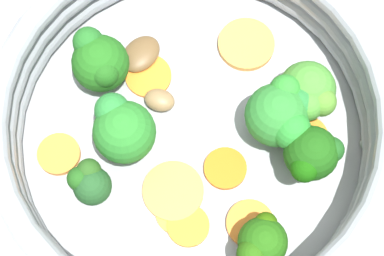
{
  "coord_description": "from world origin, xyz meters",
  "views": [
    {
      "loc": [
        0.08,
        -0.14,
        0.48
      ],
      "look_at": [
        0.0,
        0.0,
        0.03
      ],
      "focal_mm": 60.0,
      "sensor_mm": 36.0,
      "label": 1
    }
  ],
  "objects_px": {
    "broccoli_floret_0": "(308,94)",
    "broccoli_floret_5": "(282,114)",
    "broccoli_floret_1": "(261,243)",
    "carrot_slice_0": "(241,42)",
    "broccoli_floret_4": "(312,155)",
    "broccoli_floret_3": "(90,182)",
    "carrot_slice_1": "(178,213)",
    "carrot_slice_2": "(225,168)",
    "carrot_slice_5": "(250,223)",
    "carrot_slice_8": "(59,154)",
    "skillet": "(192,137)",
    "carrot_slice_4": "(188,226)",
    "broccoli_floret_6": "(122,128)",
    "mushroom_piece_0": "(160,100)",
    "broccoli_floret_2": "(99,62)",
    "carrot_slice_6": "(306,137)",
    "mushroom_piece_1": "(141,54)",
    "carrot_slice_3": "(148,76)",
    "carrot_slice_7": "(173,191)"
  },
  "relations": [
    {
      "from": "broccoli_floret_0",
      "to": "broccoli_floret_5",
      "type": "distance_m",
      "value": 0.03
    },
    {
      "from": "broccoli_floret_1",
      "to": "broccoli_floret_5",
      "type": "xyz_separation_m",
      "value": [
        -0.03,
        0.09,
        0.0
      ]
    },
    {
      "from": "carrot_slice_0",
      "to": "broccoli_floret_4",
      "type": "xyz_separation_m",
      "value": [
        0.09,
        -0.07,
        0.03
      ]
    },
    {
      "from": "carrot_slice_0",
      "to": "broccoli_floret_3",
      "type": "bearing_deg",
      "value": -102.86
    },
    {
      "from": "carrot_slice_1",
      "to": "carrot_slice_2",
      "type": "bearing_deg",
      "value": 73.31
    },
    {
      "from": "carrot_slice_5",
      "to": "carrot_slice_8",
      "type": "relative_size",
      "value": 1.09
    },
    {
      "from": "skillet",
      "to": "carrot_slice_5",
      "type": "xyz_separation_m",
      "value": [
        0.07,
        -0.04,
        0.01
      ]
    },
    {
      "from": "carrot_slice_4",
      "to": "broccoli_floret_5",
      "type": "relative_size",
      "value": 0.58
    },
    {
      "from": "carrot_slice_1",
      "to": "broccoli_floret_3",
      "type": "distance_m",
      "value": 0.07
    },
    {
      "from": "broccoli_floret_6",
      "to": "mushroom_piece_0",
      "type": "distance_m",
      "value": 0.05
    },
    {
      "from": "broccoli_floret_3",
      "to": "mushroom_piece_0",
      "type": "relative_size",
      "value": 1.47
    },
    {
      "from": "carrot_slice_2",
      "to": "carrot_slice_5",
      "type": "height_order",
      "value": "same"
    },
    {
      "from": "broccoli_floret_0",
      "to": "broccoli_floret_2",
      "type": "height_order",
      "value": "broccoli_floret_0"
    },
    {
      "from": "carrot_slice_5",
      "to": "carrot_slice_8",
      "type": "bearing_deg",
      "value": -170.29
    },
    {
      "from": "carrot_slice_1",
      "to": "carrot_slice_8",
      "type": "bearing_deg",
      "value": -176.37
    },
    {
      "from": "skillet",
      "to": "mushroom_piece_0",
      "type": "height_order",
      "value": "mushroom_piece_0"
    },
    {
      "from": "carrot_slice_1",
      "to": "carrot_slice_6",
      "type": "relative_size",
      "value": 1.0
    },
    {
      "from": "carrot_slice_2",
      "to": "broccoli_floret_5",
      "type": "xyz_separation_m",
      "value": [
        0.02,
        0.05,
        0.03
      ]
    },
    {
      "from": "broccoli_floret_0",
      "to": "carrot_slice_0",
      "type": "bearing_deg",
      "value": 159.58
    },
    {
      "from": "carrot_slice_4",
      "to": "broccoli_floret_0",
      "type": "height_order",
      "value": "broccoli_floret_0"
    },
    {
      "from": "carrot_slice_4",
      "to": "carrot_slice_8",
      "type": "distance_m",
      "value": 0.11
    },
    {
      "from": "carrot_slice_8",
      "to": "broccoli_floret_6",
      "type": "xyz_separation_m",
      "value": [
        0.04,
        0.03,
        0.03
      ]
    },
    {
      "from": "broccoli_floret_5",
      "to": "mushroom_piece_0",
      "type": "bearing_deg",
      "value": -163.33
    },
    {
      "from": "mushroom_piece_1",
      "to": "broccoli_floret_3",
      "type": "bearing_deg",
      "value": -76.63
    },
    {
      "from": "carrot_slice_1",
      "to": "carrot_slice_3",
      "type": "relative_size",
      "value": 0.89
    },
    {
      "from": "carrot_slice_4",
      "to": "carrot_slice_6",
      "type": "bearing_deg",
      "value": 67.13
    },
    {
      "from": "carrot_slice_0",
      "to": "carrot_slice_1",
      "type": "bearing_deg",
      "value": -79.71
    },
    {
      "from": "carrot_slice_4",
      "to": "broccoli_floret_4",
      "type": "distance_m",
      "value": 0.1
    },
    {
      "from": "carrot_slice_7",
      "to": "mushroom_piece_0",
      "type": "bearing_deg",
      "value": 128.77
    },
    {
      "from": "broccoli_floret_3",
      "to": "mushroom_piece_0",
      "type": "xyz_separation_m",
      "value": [
        0.01,
        0.08,
        -0.01
      ]
    },
    {
      "from": "skillet",
      "to": "carrot_slice_6",
      "type": "xyz_separation_m",
      "value": [
        0.08,
        0.04,
        0.01
      ]
    },
    {
      "from": "carrot_slice_0",
      "to": "carrot_slice_3",
      "type": "bearing_deg",
      "value": -128.16
    },
    {
      "from": "carrot_slice_3",
      "to": "carrot_slice_6",
      "type": "height_order",
      "value": "carrot_slice_6"
    },
    {
      "from": "broccoli_floret_6",
      "to": "broccoli_floret_3",
      "type": "bearing_deg",
      "value": -91.0
    },
    {
      "from": "skillet",
      "to": "carrot_slice_2",
      "type": "xyz_separation_m",
      "value": [
        0.04,
        -0.01,
        0.01
      ]
    },
    {
      "from": "carrot_slice_7",
      "to": "broccoli_floret_4",
      "type": "xyz_separation_m",
      "value": [
        0.08,
        0.07,
        0.03
      ]
    },
    {
      "from": "carrot_slice_0",
      "to": "carrot_slice_6",
      "type": "height_order",
      "value": "same"
    },
    {
      "from": "skillet",
      "to": "carrot_slice_3",
      "type": "relative_size",
      "value": 7.53
    },
    {
      "from": "broccoli_floret_1",
      "to": "mushroom_piece_0",
      "type": "relative_size",
      "value": 1.89
    },
    {
      "from": "carrot_slice_1",
      "to": "carrot_slice_8",
      "type": "xyz_separation_m",
      "value": [
        -0.1,
        -0.01,
        0.0
      ]
    },
    {
      "from": "broccoli_floret_5",
      "to": "broccoli_floret_0",
      "type": "bearing_deg",
      "value": 69.68
    },
    {
      "from": "carrot_slice_7",
      "to": "mushroom_piece_0",
      "type": "distance_m",
      "value": 0.07
    },
    {
      "from": "carrot_slice_2",
      "to": "broccoli_floret_3",
      "type": "xyz_separation_m",
      "value": [
        -0.08,
        -0.06,
        0.02
      ]
    },
    {
      "from": "broccoli_floret_0",
      "to": "broccoli_floret_6",
      "type": "bearing_deg",
      "value": -138.63
    },
    {
      "from": "carrot_slice_2",
      "to": "mushroom_piece_0",
      "type": "bearing_deg",
      "value": 162.86
    },
    {
      "from": "carrot_slice_7",
      "to": "carrot_slice_8",
      "type": "bearing_deg",
      "value": -168.22
    },
    {
      "from": "carrot_slice_5",
      "to": "carrot_slice_6",
      "type": "distance_m",
      "value": 0.08
    },
    {
      "from": "carrot_slice_0",
      "to": "carrot_slice_6",
      "type": "bearing_deg",
      "value": -29.22
    },
    {
      "from": "carrot_slice_7",
      "to": "broccoli_floret_1",
      "type": "relative_size",
      "value": 1.01
    },
    {
      "from": "broccoli_floret_0",
      "to": "mushroom_piece_0",
      "type": "relative_size",
      "value": 2.0
    }
  ]
}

